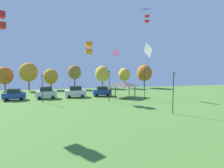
% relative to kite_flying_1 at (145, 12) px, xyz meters
% --- Properties ---
extents(kite_flying_1, '(2.15, 2.02, 2.48)m').
position_rel_kite_flying_1_xyz_m(kite_flying_1, '(0.00, 0.00, 0.00)').
color(kite_flying_1, blue).
extents(kite_flying_2, '(1.12, 1.85, 4.29)m').
position_rel_kite_flying_1_xyz_m(kite_flying_2, '(-6.45, 1.45, -9.28)').
color(kite_flying_2, '#E54C93').
extents(kite_flying_3, '(1.31, 1.45, 2.44)m').
position_rel_kite_flying_1_xyz_m(kite_flying_3, '(-12.97, -1.11, -8.60)').
color(kite_flying_3, orange).
extents(kite_flying_7, '(1.12, 3.49, 7.02)m').
position_rel_kite_flying_1_xyz_m(kite_flying_7, '(0.53, -0.53, -8.82)').
color(kite_flying_7, white).
extents(kite_flying_8, '(1.24, 1.28, 3.60)m').
position_rel_kite_flying_1_xyz_m(kite_flying_8, '(-1.49, -4.00, -2.74)').
color(kite_flying_8, red).
extents(parked_car_leftmost, '(4.44, 2.46, 2.33)m').
position_rel_kite_flying_1_xyz_m(parked_car_leftmost, '(-27.97, 1.98, -18.14)').
color(parked_car_leftmost, '#234299').
rests_on(parked_car_leftmost, ground).
extents(parked_car_second_from_left, '(4.37, 2.24, 2.57)m').
position_rel_kite_flying_1_xyz_m(parked_car_second_from_left, '(-21.80, 2.47, -18.03)').
color(parked_car_second_from_left, silver).
rests_on(parked_car_second_from_left, ground).
extents(parked_car_third_from_left, '(4.72, 2.21, 2.53)m').
position_rel_kite_flying_1_xyz_m(parked_car_third_from_left, '(-15.63, 2.94, -18.05)').
color(parked_car_third_from_left, silver).
rests_on(parked_car_third_from_left, ground).
extents(parked_car_rightmost_in_row, '(4.34, 1.97, 2.33)m').
position_rel_kite_flying_1_xyz_m(parked_car_rightmost_in_row, '(-9.45, 3.11, -18.14)').
color(parked_car_rightmost_in_row, '#234299').
rests_on(parked_car_rightmost_in_row, ground).
extents(park_pavilion, '(5.86, 4.85, 3.60)m').
position_rel_kite_flying_1_xyz_m(park_pavilion, '(-5.19, 0.39, -16.21)').
color(park_pavilion, brown).
rests_on(park_pavilion, ground).
extents(light_post_0, '(0.36, 0.20, 5.24)m').
position_rel_kite_flying_1_xyz_m(light_post_0, '(-21.93, -2.58, -16.28)').
color(light_post_0, '#2D2D33').
rests_on(light_post_0, ground).
extents(light_post_1, '(0.36, 0.20, 5.99)m').
position_rel_kite_flying_1_xyz_m(light_post_1, '(-9.56, -4.72, -15.90)').
color(light_post_1, '#2D2D33').
rests_on(light_post_1, ground).
extents(light_post_2, '(0.36, 0.20, 5.83)m').
position_rel_kite_flying_1_xyz_m(light_post_2, '(-2.99, -15.90, -15.98)').
color(light_post_2, '#2D2D33').
rests_on(light_post_2, ground).
extents(light_post_3, '(0.36, 0.20, 6.40)m').
position_rel_kite_flying_1_xyz_m(light_post_3, '(-0.93, -2.16, -15.69)').
color(light_post_3, '#2D2D33').
rests_on(light_post_3, ground).
extents(treeline_tree_0, '(4.79, 4.79, 7.18)m').
position_rel_kite_flying_1_xyz_m(treeline_tree_0, '(-35.52, 21.23, -14.75)').
color(treeline_tree_0, brown).
rests_on(treeline_tree_0, ground).
extents(treeline_tree_1, '(5.16, 5.16, 8.43)m').
position_rel_kite_flying_1_xyz_m(treeline_tree_1, '(-28.52, 19.29, -13.72)').
color(treeline_tree_1, brown).
rests_on(treeline_tree_1, ground).
extents(treeline_tree_2, '(4.38, 4.38, 6.60)m').
position_rel_kite_flying_1_xyz_m(treeline_tree_2, '(-22.35, 20.18, -15.11)').
color(treeline_tree_2, brown).
rests_on(treeline_tree_2, ground).
extents(treeline_tree_3, '(4.18, 4.18, 7.78)m').
position_rel_kite_flying_1_xyz_m(treeline_tree_3, '(-15.04, 20.50, -13.83)').
color(treeline_tree_3, brown).
rests_on(treeline_tree_3, ground).
extents(treeline_tree_4, '(4.88, 4.88, 7.63)m').
position_rel_kite_flying_1_xyz_m(treeline_tree_4, '(-5.72, 21.11, -14.35)').
color(treeline_tree_4, brown).
rests_on(treeline_tree_4, ground).
extents(treeline_tree_5, '(3.99, 3.99, 6.85)m').
position_rel_kite_flying_1_xyz_m(treeline_tree_5, '(1.48, 19.17, -14.66)').
color(treeline_tree_5, brown).
rests_on(treeline_tree_5, ground).
extents(treeline_tree_6, '(5.15, 5.15, 8.02)m').
position_rel_kite_flying_1_xyz_m(treeline_tree_6, '(8.81, 18.95, -14.11)').
color(treeline_tree_6, brown).
rests_on(treeline_tree_6, ground).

